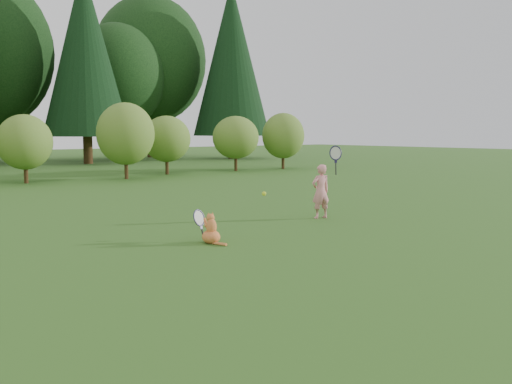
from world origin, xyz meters
TOP-DOWN VIEW (x-y plane):
  - ground at (0.00, 0.00)m, footprint 100.00×100.00m
  - shrub_row at (0.00, 13.00)m, footprint 28.00×3.00m
  - child at (2.19, 1.20)m, footprint 0.63×0.41m
  - cat at (-1.01, 0.42)m, footprint 0.42×0.69m
  - tennis_ball at (0.07, 0.42)m, footprint 0.07×0.07m

SIDE VIEW (x-z plane):
  - ground at x=0.00m, z-range 0.00..0.00m
  - cat at x=-1.01m, z-range -0.08..0.58m
  - child at x=2.19m, z-range -0.25..1.40m
  - tennis_ball at x=0.07m, z-range 0.68..0.75m
  - shrub_row at x=0.00m, z-range 0.00..2.80m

